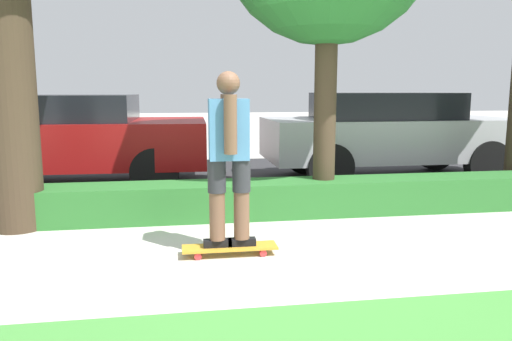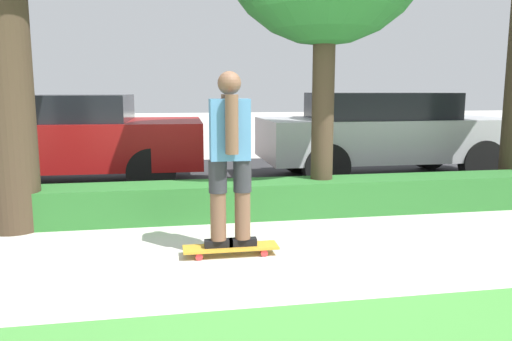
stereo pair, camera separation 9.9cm
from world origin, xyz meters
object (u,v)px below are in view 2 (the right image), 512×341
object	(u,v)px
parked_car_front	(67,138)
parked_car_middle	(383,132)
skateboard	(231,248)
skater_person	(230,155)

from	to	relation	value
parked_car_front	parked_car_middle	bearing A→B (deg)	0.39
parked_car_front	parked_car_middle	world-z (taller)	parked_car_middle
skateboard	parked_car_front	size ratio (longest dim) A/B	0.21
parked_car_front	parked_car_middle	size ratio (longest dim) A/B	0.99
skateboard	parked_car_middle	size ratio (longest dim) A/B	0.21
skater_person	parked_car_front	distance (m)	4.29
skateboard	skater_person	world-z (taller)	skater_person
parked_car_front	parked_car_middle	xyz separation A→B (m)	(5.22, -0.12, 0.01)
skater_person	parked_car_front	bearing A→B (deg)	119.24
skater_person	parked_car_middle	world-z (taller)	skater_person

